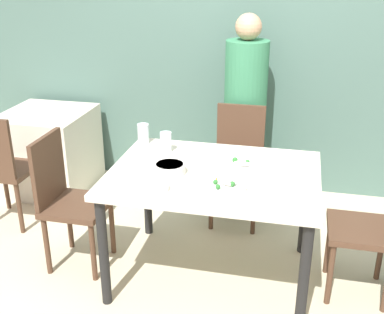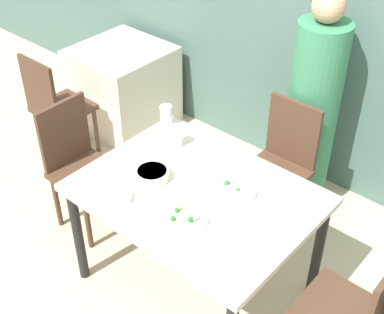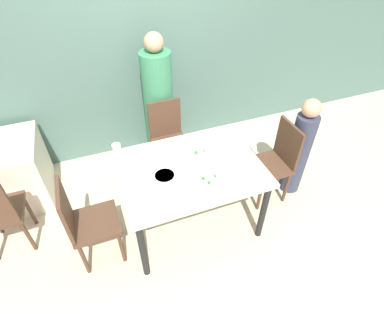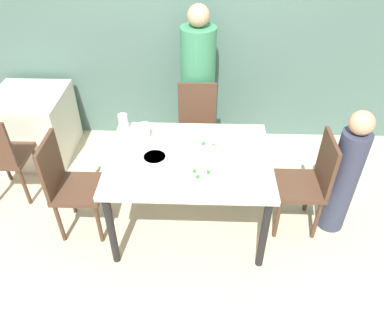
% 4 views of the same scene
% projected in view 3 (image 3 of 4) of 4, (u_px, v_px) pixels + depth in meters
% --- Properties ---
extents(ground_plane, '(10.00, 10.00, 0.00)m').
position_uv_depth(ground_plane, '(190.00, 219.00, 3.21)').
color(ground_plane, beige).
extents(wall_back, '(10.00, 0.06, 2.70)m').
position_uv_depth(wall_back, '(143.00, 45.00, 3.38)').
color(wall_back, '#4C6B60').
rests_on(wall_back, ground_plane).
extents(dining_table, '(1.28, 0.97, 0.76)m').
position_uv_depth(dining_table, '(190.00, 174.00, 2.77)').
color(dining_table, beige).
rests_on(dining_table, ground_plane).
extents(chair_adult_spot, '(0.40, 0.40, 0.93)m').
position_uv_depth(chair_adult_spot, '(169.00, 137.00, 3.48)').
color(chair_adult_spot, '#4C3323').
rests_on(chair_adult_spot, ground_plane).
extents(chair_child_spot, '(0.40, 0.40, 0.93)m').
position_uv_depth(chair_child_spot, '(275.00, 160.00, 3.17)').
color(chair_child_spot, '#4C3323').
rests_on(chair_child_spot, ground_plane).
extents(chair_empty_left, '(0.40, 0.40, 0.93)m').
position_uv_depth(chair_empty_left, '(86.00, 221.00, 2.57)').
color(chair_empty_left, '#4C3323').
rests_on(chair_empty_left, ground_plane).
extents(person_adult, '(0.35, 0.35, 1.59)m').
position_uv_depth(person_adult, '(159.00, 106.00, 3.57)').
color(person_adult, '#387F56').
rests_on(person_adult, ground_plane).
extents(person_child, '(0.23, 0.23, 1.17)m').
position_uv_depth(person_child, '(299.00, 150.00, 3.21)').
color(person_child, '#33384C').
rests_on(person_child, ground_plane).
extents(bowl_curry, '(0.19, 0.19, 0.06)m').
position_uv_depth(bowl_curry, '(165.00, 177.00, 2.56)').
color(bowl_curry, silver).
rests_on(bowl_curry, dining_table).
extents(plate_rice_adult, '(0.26, 0.26, 0.05)m').
position_uv_depth(plate_rice_adult, '(209.00, 178.00, 2.58)').
color(plate_rice_adult, white).
rests_on(plate_rice_adult, dining_table).
extents(plate_rice_child, '(0.26, 0.26, 0.05)m').
position_uv_depth(plate_rice_child, '(200.00, 153.00, 2.84)').
color(plate_rice_child, white).
rests_on(plate_rice_child, dining_table).
extents(bowl_rice_small, '(0.13, 0.13, 0.04)m').
position_uv_depth(bowl_rice_small, '(174.00, 199.00, 2.39)').
color(bowl_rice_small, white).
rests_on(bowl_rice_small, dining_table).
extents(glass_water_tall, '(0.08, 0.08, 0.14)m').
position_uv_depth(glass_water_tall, '(117.00, 151.00, 2.78)').
color(glass_water_tall, silver).
rests_on(glass_water_tall, dining_table).
extents(glass_water_short, '(0.08, 0.08, 0.14)m').
position_uv_depth(glass_water_short, '(142.00, 154.00, 2.74)').
color(glass_water_short, silver).
rests_on(glass_water_short, dining_table).
extents(napkin_folded, '(0.14, 0.14, 0.01)m').
position_uv_depth(napkin_folded, '(195.00, 195.00, 2.45)').
color(napkin_folded, white).
rests_on(napkin_folded, dining_table).
extents(fork_steel, '(0.18, 0.06, 0.01)m').
position_uv_depth(fork_steel, '(228.00, 147.00, 2.93)').
color(fork_steel, silver).
rests_on(fork_steel, dining_table).
extents(background_table, '(0.73, 0.75, 0.72)m').
position_uv_depth(background_table, '(9.00, 173.00, 3.23)').
color(background_table, beige).
rests_on(background_table, ground_plane).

